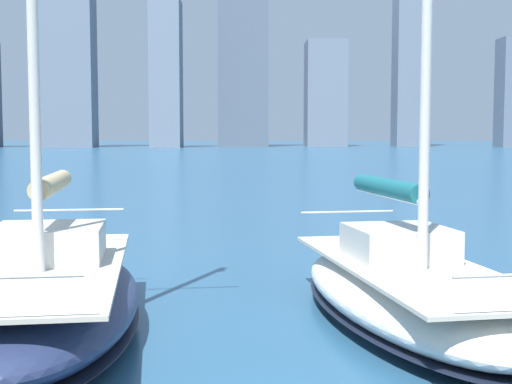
{
  "coord_description": "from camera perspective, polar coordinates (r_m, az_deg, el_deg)",
  "views": [
    {
      "loc": [
        0.33,
        4.63,
        3.09
      ],
      "look_at": [
        0.15,
        -6.23,
        2.2
      ],
      "focal_mm": 50.0,
      "sensor_mm": 36.0,
      "label": 1
    }
  ],
  "objects": [
    {
      "name": "city_skyline",
      "position": [
        166.31,
        -4.09,
        10.52
      ],
      "size": [
        169.44,
        23.21,
        53.45
      ],
      "color": "slate",
      "rests_on": "ground"
    },
    {
      "name": "sailboat_teal",
      "position": [
        12.04,
        11.99,
        -7.41
      ],
      "size": [
        3.79,
        7.77,
        9.86
      ],
      "color": "white",
      "rests_on": "ground"
    },
    {
      "name": "sailboat_tan",
      "position": [
        11.47,
        -16.48,
        -7.81
      ],
      "size": [
        3.72,
        7.68,
        10.91
      ],
      "color": "navy",
      "rests_on": "ground"
    }
  ]
}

